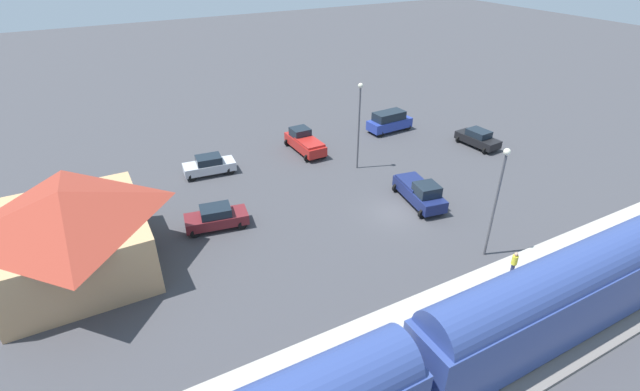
# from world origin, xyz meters

# --- Properties ---
(ground_plane) EXTENTS (200.00, 200.00, 0.00)m
(ground_plane) POSITION_xyz_m (0.00, 0.00, 0.00)
(ground_plane) COLOR #424247
(railway_track) EXTENTS (4.80, 70.00, 0.30)m
(railway_track) POSITION_xyz_m (-14.00, 0.00, 0.09)
(railway_track) COLOR slate
(railway_track) RESTS_ON ground
(platform) EXTENTS (3.20, 46.00, 0.30)m
(platform) POSITION_xyz_m (-10.00, 0.00, 0.15)
(platform) COLOR #B7B2A8
(platform) RESTS_ON ground
(station_building) EXTENTS (10.41, 9.31, 5.79)m
(station_building) POSITION_xyz_m (4.00, 22.00, 3.01)
(station_building) COLOR tan
(station_building) RESTS_ON ground
(pedestrian_on_platform) EXTENTS (0.36, 0.36, 1.71)m
(pedestrian_on_platform) POSITION_xyz_m (-9.80, -1.64, 1.28)
(pedestrian_on_platform) COLOR #23284C
(pedestrian_on_platform) RESTS_ON platform
(pickup_red) EXTENTS (5.43, 2.55, 2.14)m
(pickup_red) POSITION_xyz_m (13.60, 1.07, 1.03)
(pickup_red) COLOR red
(pickup_red) RESTS_ON ground
(suv_blue) EXTENTS (2.20, 4.99, 2.22)m
(suv_blue) POSITION_xyz_m (14.01, -9.45, 1.15)
(suv_blue) COLOR #283D9E
(suv_blue) RESTS_ON ground
(sedan_maroon) EXTENTS (2.57, 4.74, 1.74)m
(sedan_maroon) POSITION_xyz_m (4.59, 12.84, 0.88)
(sedan_maroon) COLOR maroon
(sedan_maroon) RESTS_ON ground
(pickup_navy) EXTENTS (5.65, 3.16, 2.14)m
(pickup_navy) POSITION_xyz_m (0.27, -2.49, 1.03)
(pickup_navy) COLOR navy
(pickup_navy) RESTS_ON ground
(sedan_black) EXTENTS (4.64, 2.56, 1.74)m
(sedan_black) POSITION_xyz_m (6.39, -14.93, 0.88)
(sedan_black) COLOR black
(sedan_black) RESTS_ON ground
(sedan_silver) EXTENTS (2.27, 4.66, 1.74)m
(sedan_silver) POSITION_xyz_m (13.28, 10.78, 0.88)
(sedan_silver) COLOR silver
(sedan_silver) RESTS_ON ground
(light_pole_near_platform) EXTENTS (0.44, 0.44, 7.82)m
(light_pole_near_platform) POSITION_xyz_m (-7.20, -2.08, 4.92)
(light_pole_near_platform) COLOR #515156
(light_pole_near_platform) RESTS_ON ground
(light_pole_lot_center) EXTENTS (0.44, 0.44, 7.95)m
(light_pole_lot_center) POSITION_xyz_m (8.02, -1.54, 4.99)
(light_pole_lot_center) COLOR #515156
(light_pole_lot_center) RESTS_ON ground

